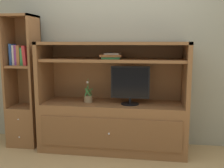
{
  "coord_description": "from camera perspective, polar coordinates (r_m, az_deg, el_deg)",
  "views": [
    {
      "loc": [
        0.47,
        -2.81,
        1.39
      ],
      "look_at": [
        0.0,
        0.35,
        0.87
      ],
      "focal_mm": 41.6,
      "sensor_mm": 36.0,
      "label": 1
    }
  ],
  "objects": [
    {
      "name": "ground_plane",
      "position": [
        3.18,
        -0.98,
        -16.81
      ],
      "size": [
        8.0,
        8.0,
        0.0
      ],
      "primitive_type": "plane",
      "color": "tan"
    },
    {
      "name": "painted_rear_wall",
      "position": [
        3.6,
        0.96,
        9.32
      ],
      "size": [
        6.0,
        0.1,
        2.8
      ],
      "primitive_type": "cube",
      "color": "gray",
      "rests_on": "ground_plane"
    },
    {
      "name": "media_console",
      "position": [
        3.39,
        0.14,
        -6.81
      ],
      "size": [
        1.86,
        0.59,
        1.4
      ],
      "color": "brown",
      "rests_on": "ground_plane"
    },
    {
      "name": "tv_monitor",
      "position": [
        3.21,
        4.01,
        -0.14
      ],
      "size": [
        0.48,
        0.22,
        0.48
      ],
      "color": "black",
      "rests_on": "media_console"
    },
    {
      "name": "potted_plant",
      "position": [
        3.35,
        -5.24,
        -3.15
      ],
      "size": [
        0.11,
        0.11,
        0.31
      ],
      "color": "#8C7251",
      "rests_on": "media_console"
    },
    {
      "name": "magazine_stack",
      "position": [
        3.26,
        -0.14,
        6.21
      ],
      "size": [
        0.29,
        0.34,
        0.07
      ],
      "color": "#338C4C",
      "rests_on": "media_console"
    },
    {
      "name": "bookshelf_tall",
      "position": [
        3.73,
        -18.64,
        -3.7
      ],
      "size": [
        0.4,
        0.38,
        1.74
      ],
      "color": "brown",
      "rests_on": "ground_plane"
    },
    {
      "name": "upright_book_row",
      "position": [
        3.64,
        -19.52,
        5.97
      ],
      "size": [
        0.24,
        0.18,
        0.28
      ],
      "color": "#2D519E",
      "rests_on": "bookshelf_tall"
    }
  ]
}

